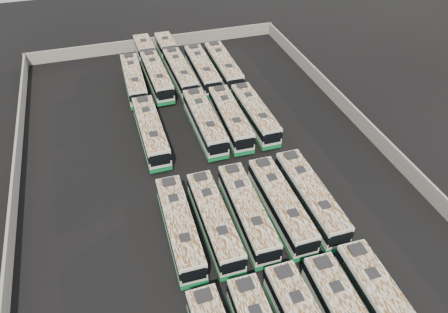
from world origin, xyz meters
TOP-DOWN VIEW (x-y plane):
  - ground at (0.00, 0.00)m, footprint 140.00×140.00m
  - perimeter_wall at (0.00, 0.00)m, footprint 45.20×73.20m
  - bus_front_far_right at (8.60, -23.65)m, footprint 3.01×13.23m
  - bus_midfront_far_left at (-5.83, -9.16)m, footprint 2.89×12.65m
  - bus_midfront_left at (-2.25, -9.36)m, footprint 2.68×12.56m
  - bus_midfront_center at (1.37, -9.21)m, footprint 2.89×12.72m
  - bus_midfront_right at (5.12, -9.31)m, footprint 2.73×12.81m
  - bus_midfront_far_right at (8.61, -9.22)m, footprint 2.76×13.05m
  - bus_midback_far_left at (-5.75, 8.00)m, footprint 2.78×13.15m
  - bus_midback_center at (1.49, 7.97)m, footprint 2.81×13.12m
  - bus_midback_right at (5.07, 7.87)m, footprint 3.05×12.95m
  - bus_midback_far_right at (8.61, 7.88)m, footprint 2.78×12.63m
  - bus_back_far_left at (-5.86, 22.40)m, footprint 3.00×12.76m
  - bus_back_left at (-2.36, 25.79)m, footprint 3.15×19.91m
  - bus_back_center at (1.41, 25.81)m, footprint 3.10×19.68m
  - bus_back_right at (5.06, 22.32)m, footprint 2.76×12.91m
  - bus_back_far_right at (8.60, 22.30)m, footprint 2.92×13.11m

SIDE VIEW (x-z plane):
  - ground at x=0.00m, z-range 0.00..0.00m
  - perimeter_wall at x=0.00m, z-range 0.00..2.20m
  - bus_midfront_left at x=-2.25m, z-range 0.04..3.58m
  - bus_midfront_far_left at x=-5.83m, z-range 0.04..3.59m
  - bus_midback_far_right at x=8.61m, z-range 0.04..3.59m
  - bus_back_center at x=1.41m, z-range 0.04..3.60m
  - bus_midfront_center at x=1.37m, z-range 0.04..3.62m
  - bus_back_far_left at x=-5.86m, z-range 0.04..3.62m
  - bus_back_left at x=-2.36m, z-range 0.04..3.64m
  - bus_midfront_right at x=5.12m, z-range 0.04..3.65m
  - bus_midback_right at x=5.07m, z-range 0.04..3.68m
  - bus_back_right at x=5.06m, z-range 0.04..3.68m
  - bus_midfront_far_right at x=8.61m, z-range 0.04..3.72m
  - bus_back_far_right at x=8.60m, z-range 0.04..3.73m
  - bus_midback_center at x=1.49m, z-range 0.04..3.74m
  - bus_midback_far_left at x=-5.75m, z-range 0.04..3.75m
  - bus_front_far_right at x=8.60m, z-range 0.04..3.76m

